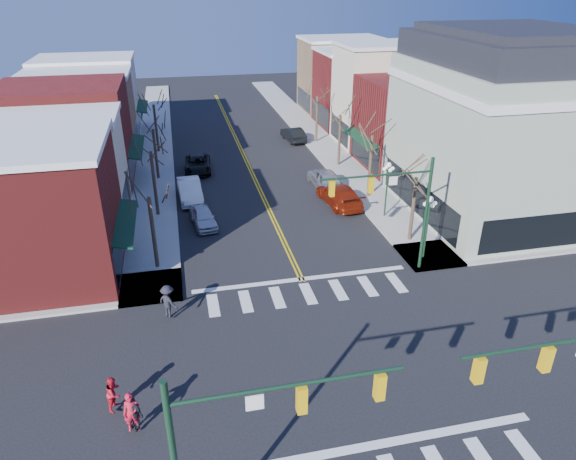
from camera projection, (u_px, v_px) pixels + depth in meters
ground at (342, 366)px, 23.86m from camera, size 160.00×160.00×0.00m
sidewalk_left at (154, 210)px, 39.63m from camera, size 3.50×70.00×0.15m
sidewalk_right at (368, 191)px, 43.04m from camera, size 3.50×70.00×0.15m
bldg_left_brick_a at (23, 215)px, 29.35m from camera, size 10.00×8.50×8.00m
bldg_left_stucco_a at (50, 174)px, 36.24m from camera, size 10.00×7.00×7.50m
bldg_left_brick_b at (66, 136)px, 43.02m from camera, size 10.00×9.00×8.50m
bldg_left_tan at (81, 117)px, 50.40m from camera, size 10.00×7.50×7.80m
bldg_left_stucco_b at (90, 98)px, 57.09m from camera, size 10.00×8.00×8.20m
bldg_right_brick_a at (417, 124)px, 47.65m from camera, size 10.00×8.50×8.00m
bldg_right_stucco at (386, 96)px, 53.99m from camera, size 10.00×7.00×10.00m
bldg_right_brick_b at (361, 89)px, 60.88m from camera, size 10.00×8.00×8.50m
bldg_right_tan at (341, 76)px, 67.77m from camera, size 10.00×8.00×9.00m
victorian_corner at (503, 126)px, 36.82m from camera, size 12.25×14.25×13.30m
traffic_mast_near_left at (241, 440)px, 14.22m from camera, size 6.60×0.28×7.20m
traffic_mast_far_right at (398, 201)px, 29.34m from camera, size 6.60×0.28×7.20m
lamppost_corner at (428, 217)px, 31.59m from camera, size 0.36×0.36×4.33m
lamppost_midblock at (387, 180)px, 37.28m from camera, size 0.36×0.36×4.33m
tree_left_a at (153, 234)px, 30.80m from camera, size 0.24×0.24×4.76m
tree_left_b at (155, 185)px, 37.74m from camera, size 0.24×0.24×5.04m
tree_left_c at (156, 155)px, 44.84m from camera, size 0.24×0.24×4.55m
tree_left_d at (156, 129)px, 51.77m from camera, size 0.24×0.24×4.90m
tree_right_a at (413, 210)px, 34.10m from camera, size 0.24×0.24×4.62m
tree_right_b at (370, 167)px, 40.98m from camera, size 0.24×0.24×5.18m
tree_right_c at (339, 141)px, 48.06m from camera, size 0.24×0.24×4.83m
tree_right_d at (317, 120)px, 55.03m from camera, size 0.24×0.24×4.97m
car_left_near at (203, 217)px, 37.05m from camera, size 2.04×4.05×1.32m
car_left_mid at (190, 190)px, 41.29m from camera, size 1.97×5.06×1.64m
car_left_far at (198, 164)px, 47.41m from camera, size 2.59×5.13×1.39m
car_right_near at (339, 195)px, 40.44m from camera, size 2.79×5.73×1.61m
car_right_mid at (325, 178)px, 43.70m from camera, size 2.27×5.06×1.69m
car_right_far at (293, 134)px, 56.24m from camera, size 2.12×4.70×1.50m
pedestrian_red_a at (132, 412)px, 19.94m from camera, size 0.70×0.50×1.78m
pedestrian_red_b at (114, 393)px, 20.99m from camera, size 0.84×0.94×1.59m
pedestrian_dark_a at (133, 412)px, 20.03m from camera, size 0.99×0.95×1.66m
pedestrian_dark_b at (168, 301)px, 26.67m from camera, size 1.34×1.35×1.87m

